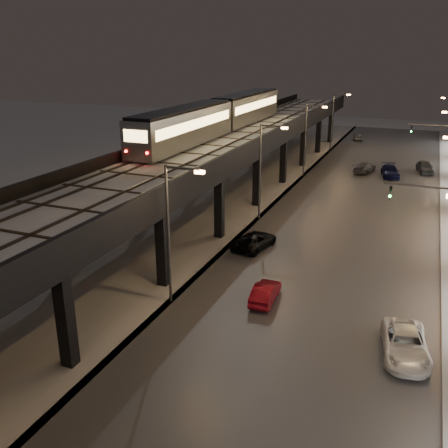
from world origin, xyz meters
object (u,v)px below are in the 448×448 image
(car_far_white, at_px, (358,136))
(car_onc_white, at_px, (390,172))
(car_onc_red, at_px, (425,167))
(car_near_white, at_px, (265,293))
(car_mid_silver, at_px, (254,241))
(car_onc_dark, at_px, (405,345))
(car_mid_dark, at_px, (364,168))
(subway_train, at_px, (220,115))

(car_far_white, xyz_separation_m, car_onc_white, (7.61, -26.22, 0.03))
(car_onc_red, bearing_deg, car_near_white, -114.22)
(car_near_white, bearing_deg, car_mid_silver, -69.46)
(car_near_white, distance_m, car_onc_red, 42.51)
(car_near_white, height_order, car_onc_white, car_onc_white)
(car_far_white, relative_size, car_onc_dark, 0.80)
(car_mid_silver, bearing_deg, car_mid_dark, -87.32)
(car_onc_white, bearing_deg, car_near_white, -108.25)
(subway_train, bearing_deg, car_onc_red, 37.25)
(subway_train, bearing_deg, car_mid_silver, -59.07)
(car_mid_dark, distance_m, car_onc_red, 7.93)
(car_onc_white, bearing_deg, car_mid_silver, -116.93)
(car_near_white, xyz_separation_m, car_onc_dark, (8.68, -3.04, 0.07))
(car_mid_dark, relative_size, car_onc_white, 0.93)
(car_mid_silver, bearing_deg, car_onc_red, -98.43)
(car_mid_dark, height_order, car_onc_dark, car_onc_dark)
(car_far_white, bearing_deg, car_onc_red, 110.50)
(car_mid_dark, relative_size, car_far_white, 1.14)
(car_onc_red, bearing_deg, subway_train, -155.19)
(subway_train, bearing_deg, car_far_white, 74.94)
(car_onc_white, xyz_separation_m, car_onc_red, (4.05, 4.18, 0.04))
(car_mid_dark, bearing_deg, car_onc_white, 171.48)
(subway_train, distance_m, car_mid_silver, 20.70)
(car_near_white, height_order, car_mid_silver, car_mid_silver)
(car_near_white, relative_size, car_onc_white, 0.77)
(subway_train, xyz_separation_m, car_onc_red, (22.12, 16.82, -7.64))
(car_onc_dark, bearing_deg, car_onc_white, 87.11)
(subway_train, distance_m, car_onc_white, 23.35)
(car_mid_dark, height_order, car_onc_red, car_onc_red)
(car_mid_silver, relative_size, car_onc_white, 0.97)
(car_near_white, xyz_separation_m, car_far_white, (-2.99, 63.65, 0.06))
(car_far_white, relative_size, car_onc_red, 0.91)
(car_onc_dark, distance_m, car_onc_white, 40.67)
(car_mid_silver, bearing_deg, car_onc_dark, 148.97)
(subway_train, distance_m, car_mid_dark, 21.70)
(subway_train, relative_size, car_onc_red, 8.21)
(car_near_white, bearing_deg, car_onc_red, -104.49)
(car_far_white, bearing_deg, subway_train, 67.55)
(car_far_white, xyz_separation_m, car_onc_dark, (11.67, -66.68, 0.01))
(car_near_white, relative_size, car_onc_dark, 0.75)
(subway_train, xyz_separation_m, car_mid_dark, (14.74, 13.93, -7.73))
(car_mid_dark, xyz_separation_m, car_onc_white, (3.33, -1.29, 0.05))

